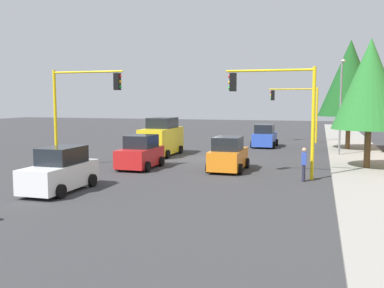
% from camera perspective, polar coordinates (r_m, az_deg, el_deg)
% --- Properties ---
extents(ground_plane, '(120.00, 120.00, 0.00)m').
position_cam_1_polar(ground_plane, '(30.16, 1.23, -1.97)').
color(ground_plane, '#353538').
extents(sidewalk_kerb, '(80.00, 4.00, 0.15)m').
position_cam_1_polar(sidewalk_kerb, '(34.17, 20.80, -1.31)').
color(sidewalk_kerb, gray).
rests_on(sidewalk_kerb, ground).
extents(lane_arrow_near, '(2.40, 1.10, 1.10)m').
position_cam_1_polar(lane_arrow_near, '(20.83, -15.37, -5.65)').
color(lane_arrow_near, silver).
rests_on(lane_arrow_near, ground).
extents(traffic_signal_near_right, '(0.36, 4.59, 5.84)m').
position_cam_1_polar(traffic_signal_near_right, '(26.56, -14.33, 5.73)').
color(traffic_signal_near_right, yellow).
rests_on(traffic_signal_near_right, ground).
extents(traffic_signal_far_left, '(0.36, 4.59, 5.25)m').
position_cam_1_polar(traffic_signal_far_left, '(42.89, 13.55, 5.18)').
color(traffic_signal_far_left, yellow).
rests_on(traffic_signal_far_left, ground).
extents(traffic_signal_near_left, '(0.36, 4.59, 5.73)m').
position_cam_1_polar(traffic_signal_near_left, '(22.94, 11.16, 5.65)').
color(traffic_signal_near_left, yellow).
rests_on(traffic_signal_near_left, ground).
extents(street_lamp_curbside, '(2.15, 0.28, 7.00)m').
position_cam_1_polar(street_lamp_curbside, '(32.48, 18.95, 5.97)').
color(street_lamp_curbside, slate).
rests_on(street_lamp_curbside, ground).
extents(tree_roadside_mid, '(4.80, 4.80, 8.81)m').
position_cam_1_polar(tree_roadside_mid, '(36.94, 19.99, 8.11)').
color(tree_roadside_mid, brown).
rests_on(tree_roadside_mid, ground).
extents(tree_roadside_near, '(4.15, 4.15, 7.57)m').
position_cam_1_polar(tree_roadside_near, '(26.98, 22.28, 7.27)').
color(tree_roadside_near, brown).
rests_on(tree_roadside_near, ground).
extents(delivery_van_yellow, '(4.80, 2.22, 2.77)m').
position_cam_1_polar(delivery_van_yellow, '(32.12, -4.01, 0.79)').
color(delivery_van_yellow, yellow).
rests_on(delivery_van_yellow, ground).
extents(car_blue, '(3.90, 2.06, 1.98)m').
position_cam_1_polar(car_blue, '(38.33, 9.50, 0.95)').
color(car_blue, blue).
rests_on(car_blue, ground).
extents(car_white, '(4.17, 1.95, 1.98)m').
position_cam_1_polar(car_white, '(20.33, -16.84, -3.42)').
color(car_white, white).
rests_on(car_white, ground).
extents(car_orange, '(3.75, 2.02, 1.98)m').
position_cam_1_polar(car_orange, '(25.16, 4.77, -1.47)').
color(car_orange, orange).
rests_on(car_orange, ground).
extents(car_red, '(3.63, 2.07, 1.98)m').
position_cam_1_polar(car_red, '(26.15, -6.77, -1.22)').
color(car_red, red).
rests_on(car_red, ground).
extents(pedestrian_crossing, '(0.40, 0.24, 1.70)m').
position_cam_1_polar(pedestrian_crossing, '(22.46, 14.45, -2.47)').
color(pedestrian_crossing, '#262638').
rests_on(pedestrian_crossing, ground).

